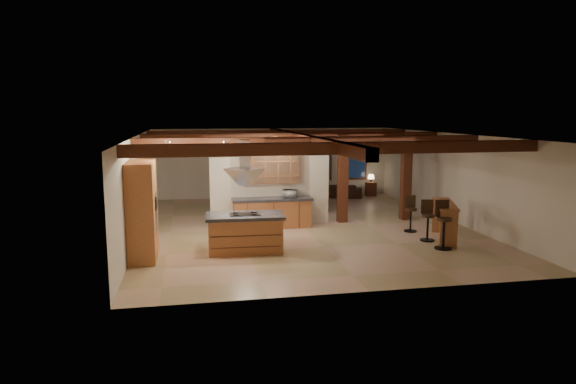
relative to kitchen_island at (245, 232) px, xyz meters
name	(u,v)px	position (x,y,z in m)	size (l,w,h in m)	color
ground	(304,227)	(2.13, 2.50, -0.50)	(12.00, 12.00, 0.00)	tan
room_walls	(304,171)	(2.13, 2.50, 1.28)	(12.00, 12.00, 12.00)	beige
ceiling_beams	(304,139)	(2.13, 2.50, 2.26)	(10.00, 12.00, 0.28)	#3F1A0F
timber_posts	(375,168)	(4.63, 3.00, 1.26)	(2.50, 0.30, 2.90)	#3F1A0F
partition_wall	(270,191)	(1.13, 3.00, 0.60)	(3.80, 0.18, 2.20)	beige
pantry_cabinet	(142,210)	(-2.54, -0.10, 0.70)	(0.67, 1.60, 2.40)	#AE6738
back_counter	(272,213)	(1.13, 2.61, -0.02)	(2.50, 0.66, 0.94)	#AE6738
upper_display_cabinet	(271,168)	(1.13, 2.81, 1.35)	(1.80, 0.36, 0.95)	#AE6738
range_hood	(245,184)	(0.00, 0.00, 1.28)	(1.10, 1.10, 1.40)	silver
back_windows	(337,161)	(4.93, 8.43, 1.00)	(2.70, 0.07, 1.70)	#3F1A0F
framed_art	(238,158)	(0.63, 8.43, 1.20)	(0.65, 0.05, 0.85)	#3F1A0F
recessed_cans	(226,140)	(-0.41, 0.56, 2.37)	(3.16, 2.46, 0.03)	silver
kitchen_island	(245,232)	(0.00, 0.00, 0.00)	(2.05, 1.16, 1.00)	#AE6738
dining_table	(305,200)	(2.85, 5.58, -0.17)	(1.87, 1.04, 0.66)	#39150E
sofa	(339,191)	(4.85, 7.77, -0.22)	(1.91, 0.74, 0.56)	black
microwave	(290,194)	(1.69, 2.61, 0.56)	(0.43, 0.29, 0.24)	#B4B4B9
bar_counter	(444,215)	(5.66, 0.16, 0.21)	(1.17, 2.06, 1.06)	#AE6738
side_table	(371,189)	(6.32, 7.96, -0.21)	(0.47, 0.47, 0.58)	#3F1A0F
table_lamp	(371,177)	(6.32, 7.96, 0.32)	(0.29, 0.29, 0.34)	black
bar_stool_a	(443,224)	(5.18, -0.72, 0.15)	(0.45, 0.45, 1.28)	black
bar_stool_b	(428,220)	(5.16, 0.16, 0.08)	(0.41, 0.42, 1.14)	black
bar_stool_c	(411,213)	(5.16, 1.30, 0.05)	(0.38, 0.40, 1.09)	black
dining_chairs	(305,192)	(2.85, 5.58, 0.11)	(2.25, 2.25, 1.20)	#3F1A0F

